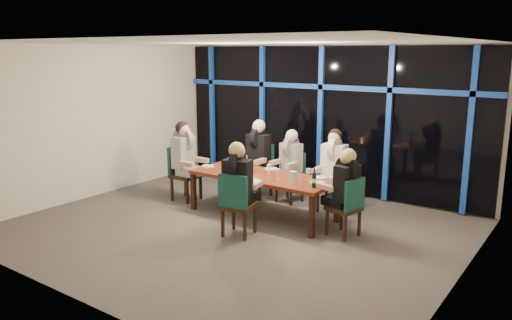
# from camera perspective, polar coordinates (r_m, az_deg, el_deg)

# --- Properties ---
(room) EXTENTS (7.04, 7.00, 3.02)m
(room) POSITION_cam_1_polar(r_m,az_deg,el_deg) (7.87, -2.54, 6.18)
(room) COLOR #58534E
(room) RESTS_ON ground
(window_wall) EXTENTS (6.86, 0.43, 2.94)m
(window_wall) POSITION_cam_1_polar(r_m,az_deg,el_deg) (10.38, 7.56, 4.94)
(window_wall) COLOR black
(window_wall) RESTS_ON ground
(dining_table) EXTENTS (2.60, 1.00, 0.75)m
(dining_table) POSITION_cam_1_polar(r_m,az_deg,el_deg) (8.75, 0.76, -2.13)
(dining_table) COLOR maroon
(dining_table) RESTS_ON ground
(chair_far_left) EXTENTS (0.50, 0.50, 1.06)m
(chair_far_left) POSITION_cam_1_polar(r_m,az_deg,el_deg) (10.00, 0.44, -0.82)
(chair_far_left) COLOR black
(chair_far_left) RESTS_ON ground
(chair_far_mid) EXTENTS (0.49, 0.49, 0.96)m
(chair_far_mid) POSITION_cam_1_polar(r_m,az_deg,el_deg) (9.70, 4.15, -1.60)
(chair_far_mid) COLOR black
(chair_far_mid) RESTS_ON ground
(chair_far_right) EXTENTS (0.51, 0.51, 1.03)m
(chair_far_right) POSITION_cam_1_polar(r_m,az_deg,el_deg) (9.21, 8.96, -2.22)
(chair_far_right) COLOR black
(chair_far_right) RESTS_ON ground
(chair_end_left) EXTENTS (0.51, 0.51, 1.06)m
(chair_end_left) POSITION_cam_1_polar(r_m,az_deg,el_deg) (9.85, -8.44, -1.15)
(chair_end_left) COLOR black
(chair_end_left) RESTS_ON ground
(chair_end_right) EXTENTS (0.54, 0.54, 0.96)m
(chair_end_right) POSITION_cam_1_polar(r_m,az_deg,el_deg) (7.92, 10.50, -4.99)
(chair_end_right) COLOR black
(chair_end_right) RESTS_ON ground
(chair_near_mid) EXTENTS (0.57, 0.57, 1.03)m
(chair_near_mid) POSITION_cam_1_polar(r_m,az_deg,el_deg) (7.79, -2.27, -4.77)
(chair_near_mid) COLOR black
(chair_near_mid) RESTS_ON ground
(diner_far_left) EXTENTS (0.53, 0.66, 1.03)m
(diner_far_left) POSITION_cam_1_polar(r_m,az_deg,el_deg) (9.84, 0.15, 1.46)
(diner_far_left) COLOR black
(diner_far_left) RESTS_ON ground
(diner_far_mid) EXTENTS (0.50, 0.62, 0.94)m
(diner_far_mid) POSITION_cam_1_polar(r_m,az_deg,el_deg) (9.55, 3.89, 0.53)
(diner_far_mid) COLOR black
(diner_far_mid) RESTS_ON ground
(diner_far_right) EXTENTS (0.53, 0.66, 1.01)m
(diner_far_right) POSITION_cam_1_polar(r_m,az_deg,el_deg) (9.04, 8.83, 0.17)
(diner_far_right) COLOR white
(diner_far_right) RESTS_ON ground
(diner_end_left) EXTENTS (0.67, 0.53, 1.03)m
(diner_end_left) POSITION_cam_1_polar(r_m,az_deg,el_deg) (9.71, -8.12, 1.18)
(diner_end_left) COLOR black
(diner_end_left) RESTS_ON ground
(diner_end_right) EXTENTS (0.65, 0.54, 0.94)m
(diner_end_right) POSITION_cam_1_polar(r_m,az_deg,el_deg) (7.86, 10.14, -2.20)
(diner_end_right) COLOR black
(diner_end_right) RESTS_ON ground
(diner_near_mid) EXTENTS (0.57, 0.69, 1.01)m
(diner_near_mid) POSITION_cam_1_polar(r_m,az_deg,el_deg) (7.76, -2.01, -1.72)
(diner_near_mid) COLOR black
(diner_near_mid) RESTS_ON ground
(plate_far_left) EXTENTS (0.24, 0.24, 0.01)m
(plate_far_left) POSITION_cam_1_polar(r_m,az_deg,el_deg) (9.44, -1.77, -0.58)
(plate_far_left) COLOR white
(plate_far_left) RESTS_ON dining_table
(plate_far_mid) EXTENTS (0.24, 0.24, 0.01)m
(plate_far_mid) POSITION_cam_1_polar(r_m,az_deg,el_deg) (9.15, 1.74, -1.00)
(plate_far_mid) COLOR white
(plate_far_mid) RESTS_ON dining_table
(plate_far_right) EXTENTS (0.24, 0.24, 0.01)m
(plate_far_right) POSITION_cam_1_polar(r_m,az_deg,el_deg) (8.59, 7.29, -1.99)
(plate_far_right) COLOR white
(plate_far_right) RESTS_ON dining_table
(plate_end_left) EXTENTS (0.24, 0.24, 0.01)m
(plate_end_left) POSITION_cam_1_polar(r_m,az_deg,el_deg) (9.40, -5.50, -0.69)
(plate_end_left) COLOR white
(plate_end_left) RESTS_ON dining_table
(plate_end_right) EXTENTS (0.24, 0.24, 0.01)m
(plate_end_right) POSITION_cam_1_polar(r_m,az_deg,el_deg) (8.25, 7.01, -2.58)
(plate_end_right) COLOR white
(plate_end_right) RESTS_ON dining_table
(plate_near_mid) EXTENTS (0.24, 0.24, 0.01)m
(plate_near_mid) POSITION_cam_1_polar(r_m,az_deg,el_deg) (8.31, -0.31, -2.37)
(plate_near_mid) COLOR white
(plate_near_mid) RESTS_ON dining_table
(wine_bottle) EXTENTS (0.07, 0.07, 0.32)m
(wine_bottle) POSITION_cam_1_polar(r_m,az_deg,el_deg) (7.94, 6.65, -2.29)
(wine_bottle) COLOR black
(wine_bottle) RESTS_ON dining_table
(water_pitcher) EXTENTS (0.13, 0.11, 0.21)m
(water_pitcher) POSITION_cam_1_polar(r_m,az_deg,el_deg) (8.15, 4.31, -2.01)
(water_pitcher) COLOR silver
(water_pitcher) RESTS_ON dining_table
(tea_light) EXTENTS (0.05, 0.05, 0.03)m
(tea_light) POSITION_cam_1_polar(r_m,az_deg,el_deg) (8.59, -0.93, -1.83)
(tea_light) COLOR #F49549
(tea_light) RESTS_ON dining_table
(wine_glass_a) EXTENTS (0.06, 0.06, 0.16)m
(wine_glass_a) POSITION_cam_1_polar(r_m,az_deg,el_deg) (8.76, -0.99, -0.84)
(wine_glass_a) COLOR silver
(wine_glass_a) RESTS_ON dining_table
(wine_glass_b) EXTENTS (0.06, 0.06, 0.17)m
(wine_glass_b) POSITION_cam_1_polar(r_m,az_deg,el_deg) (8.81, 1.48, -0.77)
(wine_glass_b) COLOR silver
(wine_glass_b) RESTS_ON dining_table
(wine_glass_c) EXTENTS (0.07, 0.07, 0.18)m
(wine_glass_c) POSITION_cam_1_polar(r_m,az_deg,el_deg) (8.39, 2.56, -1.35)
(wine_glass_c) COLOR silver
(wine_glass_c) RESTS_ON dining_table
(wine_glass_d) EXTENTS (0.06, 0.06, 0.16)m
(wine_glass_d) POSITION_cam_1_polar(r_m,az_deg,el_deg) (9.10, -2.50, -0.39)
(wine_glass_d) COLOR white
(wine_glass_d) RESTS_ON dining_table
(wine_glass_e) EXTENTS (0.08, 0.08, 0.20)m
(wine_glass_e) POSITION_cam_1_polar(r_m,az_deg,el_deg) (8.39, 6.00, -1.34)
(wine_glass_e) COLOR silver
(wine_glass_e) RESTS_ON dining_table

